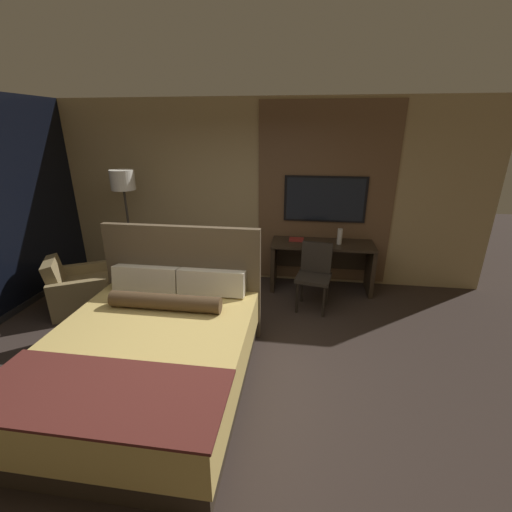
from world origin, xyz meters
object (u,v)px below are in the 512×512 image
book (296,239)px  armchair_by_window (79,291)px  tv (325,199)px  bed (151,354)px  floor_lamp (124,190)px  vase_tall (340,237)px  desk_chair (315,270)px  desk (322,258)px

book → armchair_by_window: bearing=-158.8°
tv → book: bearing=-154.3°
tv → book: size_ratio=5.48×
bed → armchair_by_window: (-1.66, 1.33, -0.10)m
tv → floor_lamp: 2.95m
vase_tall → armchair_by_window: bearing=-163.6°
armchair_by_window → floor_lamp: floor_lamp is taller
desk_chair → book: 0.74m
bed → desk: bearing=55.3°
tv → floor_lamp: bearing=-168.0°
bed → vase_tall: (1.92, 2.39, 0.52)m
tv → desk_chair: 1.18m
bed → armchair_by_window: 2.13m
book → bed: bearing=-117.6°
desk_chair → floor_lamp: 2.94m
desk → desk_chair: size_ratio=1.65×
desk → book: size_ratio=6.81×
armchair_by_window → desk: bearing=-101.2°
armchair_by_window → book: size_ratio=4.48×
armchair_by_window → book: bearing=-98.3°
armchair_by_window → floor_lamp: bearing=-62.5°
bed → desk_chair: 2.41m
desk → floor_lamp: (-2.88, -0.38, 1.03)m
armchair_by_window → vase_tall: bearing=-103.1°
desk_chair → vase_tall: (0.36, 0.57, 0.32)m
desk → book: (-0.40, 0.04, 0.27)m
armchair_by_window → book: 3.20m
desk → bed: bearing=-124.7°
bed → tv: size_ratio=1.80×
bed → vase_tall: size_ratio=9.43×
floor_lamp → book: bearing=9.7°
armchair_by_window → book: book is taller
floor_lamp → desk: bearing=7.6°
floor_lamp → vase_tall: floor_lamp is taller
desk_chair → armchair_by_window: bearing=-161.1°
tv → desk_chair: (-0.12, -0.84, -0.81)m
tv → book: 0.74m
desk_chair → vase_tall: vase_tall is taller
desk → armchair_by_window: size_ratio=1.52×
desk → vase_tall: bearing=-11.7°
floor_lamp → bed: bearing=-59.9°
bed → floor_lamp: bearing=120.1°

